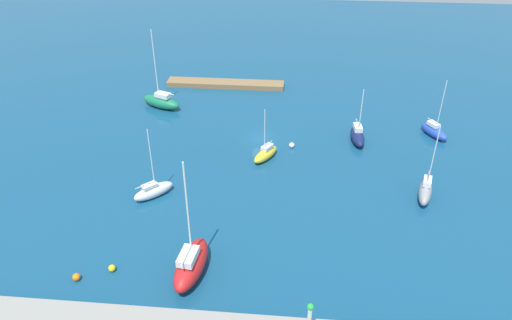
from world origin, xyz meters
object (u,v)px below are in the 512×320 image
at_px(sailboat_red_along_channel, 191,264).
at_px(mooring_buoy_orange, 76,277).
at_px(pier_dock, 226,84).
at_px(sailboat_yellow_west_end, 266,154).
at_px(sailboat_navy_far_north, 357,136).
at_px(mooring_buoy_yellow, 112,268).
at_px(sailboat_green_outer_mooring, 161,101).
at_px(sailboat_gray_far_south, 425,191).
at_px(harbor_beacon, 309,318).
at_px(sailboat_white_by_breakwater, 153,191).
at_px(sailboat_blue_lone_north, 434,131).
at_px(mooring_buoy_white, 292,145).

xyz_separation_m(sailboat_red_along_channel, mooring_buoy_orange, (11.17, 1.84, -1.01)).
relative_size(pier_dock, sailboat_yellow_west_end, 2.73).
xyz_separation_m(sailboat_navy_far_north, mooring_buoy_yellow, (26.78, 28.43, -0.62)).
height_order(sailboat_green_outer_mooring, sailboat_red_along_channel, sailboat_red_along_channel).
bearing_deg(sailboat_green_outer_mooring, mooring_buoy_yellow, 120.09).
height_order(sailboat_red_along_channel, sailboat_gray_far_south, sailboat_red_along_channel).
bearing_deg(pier_dock, sailboat_navy_far_north, 140.79).
distance_m(sailboat_navy_far_north, mooring_buoy_yellow, 39.06).
relative_size(harbor_beacon, sailboat_white_by_breakwater, 0.40).
relative_size(sailboat_red_along_channel, sailboat_white_by_breakwater, 1.41).
xyz_separation_m(sailboat_green_outer_mooring, sailboat_blue_lone_north, (-42.56, 5.68, -0.29)).
distance_m(pier_dock, sailboat_yellow_west_end, 25.38).
distance_m(sailboat_gray_far_south, mooring_buoy_yellow, 37.12).
bearing_deg(mooring_buoy_yellow, mooring_buoy_orange, 26.23).
xyz_separation_m(harbor_beacon, sailboat_blue_lone_north, (-18.59, -38.10, -2.68)).
xyz_separation_m(sailboat_white_by_breakwater, sailboat_blue_lone_north, (-37.35, -18.38, -0.01)).
xyz_separation_m(sailboat_yellow_west_end, mooring_buoy_white, (-3.50, -3.33, -0.42)).
xyz_separation_m(sailboat_red_along_channel, mooring_buoy_yellow, (8.10, 0.32, -1.03)).
bearing_deg(sailboat_red_along_channel, pier_dock, 11.05).
distance_m(sailboat_green_outer_mooring, sailboat_red_along_channel, 38.47).
distance_m(sailboat_navy_far_north, mooring_buoy_orange, 42.29).
distance_m(sailboat_yellow_west_end, sailboat_navy_far_north, 14.20).
bearing_deg(sailboat_green_outer_mooring, pier_dock, -110.78).
bearing_deg(pier_dock, mooring_buoy_white, 121.38).
distance_m(sailboat_green_outer_mooring, sailboat_blue_lone_north, 42.94).
bearing_deg(harbor_beacon, mooring_buoy_orange, -13.72).
distance_m(harbor_beacon, mooring_buoy_orange, 23.58).
relative_size(sailboat_red_along_channel, sailboat_navy_far_north, 1.56).
relative_size(sailboat_red_along_channel, sailboat_yellow_west_end, 1.71).
xyz_separation_m(sailboat_yellow_west_end, mooring_buoy_orange, (16.94, 24.04, -0.43)).
bearing_deg(pier_dock, sailboat_red_along_channel, 93.97).
bearing_deg(sailboat_blue_lone_north, sailboat_red_along_channel, -75.06).
relative_size(harbor_beacon, sailboat_gray_far_south, 0.37).
bearing_deg(sailboat_blue_lone_north, sailboat_green_outer_mooring, -128.23).
relative_size(harbor_beacon, sailboat_red_along_channel, 0.29).
xyz_separation_m(harbor_beacon, mooring_buoy_yellow, (19.62, -7.06, -3.20)).
bearing_deg(mooring_buoy_yellow, mooring_buoy_white, -123.89).
xyz_separation_m(sailboat_white_by_breakwater, sailboat_navy_far_north, (-25.91, -15.76, 0.10)).
xyz_separation_m(sailboat_green_outer_mooring, sailboat_red_along_channel, (-12.44, 36.40, 0.24)).
height_order(sailboat_red_along_channel, mooring_buoy_orange, sailboat_red_along_channel).
xyz_separation_m(sailboat_red_along_channel, sailboat_blue_lone_north, (-30.12, -30.72, -0.52)).
height_order(sailboat_yellow_west_end, sailboat_blue_lone_north, sailboat_blue_lone_north).
relative_size(pier_dock, mooring_buoy_orange, 26.80).
distance_m(sailboat_white_by_breakwater, sailboat_navy_far_north, 30.33).
xyz_separation_m(sailboat_red_along_channel, sailboat_white_by_breakwater, (7.23, -12.34, -0.51)).
distance_m(harbor_beacon, mooring_buoy_yellow, 21.10).
bearing_deg(sailboat_gray_far_south, sailboat_red_along_channel, -44.60).
height_order(sailboat_blue_lone_north, mooring_buoy_white, sailboat_blue_lone_north).
bearing_deg(sailboat_red_along_channel, mooring_buoy_white, -12.87).
xyz_separation_m(harbor_beacon, sailboat_red_along_channel, (11.53, -7.38, -2.16)).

